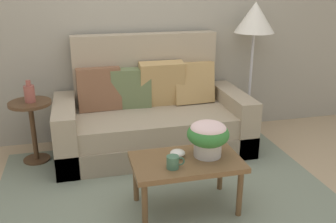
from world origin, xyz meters
name	(u,v)px	position (x,y,z in m)	size (l,w,h in m)	color
ground_plane	(164,190)	(0.00, 0.00, 0.00)	(14.00, 14.00, 0.00)	tan
wall_back	(134,12)	(0.00, 1.33, 1.37)	(6.40, 0.12, 2.73)	gray
area_rug	(161,183)	(0.00, 0.11, 0.01)	(2.75, 1.80, 0.01)	gray
couch	(151,117)	(0.08, 0.87, 0.35)	(1.93, 0.91, 1.16)	gray
coffee_table	(186,166)	(0.11, -0.30, 0.37)	(0.82, 0.49, 0.42)	brown
side_table	(32,121)	(-1.09, 0.83, 0.42)	(0.39, 0.39, 0.61)	#4C331E
floor_lamp	(255,23)	(1.24, 1.03, 1.24)	(0.43, 0.43, 1.47)	#B2B2B7
potted_plant	(208,135)	(0.28, -0.27, 0.59)	(0.32, 0.32, 0.27)	#B7B2A8
coffee_mug	(173,162)	(-0.02, -0.40, 0.47)	(0.13, 0.09, 0.09)	#3D664C
snack_bowl	(178,153)	(0.05, -0.25, 0.46)	(0.12, 0.12, 0.06)	silver
table_vase	(29,93)	(-1.08, 0.83, 0.70)	(0.10, 0.10, 0.21)	#934C42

